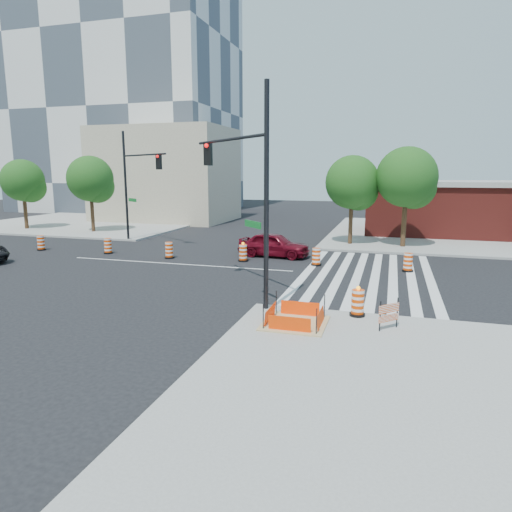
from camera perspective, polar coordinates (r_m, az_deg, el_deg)
name	(u,v)px	position (r m, az deg, el deg)	size (l,w,h in m)	color
ground	(177,264)	(27.45, -9.83, -0.99)	(120.00, 120.00, 0.00)	black
sidewalk_ne	(463,235)	(42.80, 24.47, 2.45)	(22.00, 22.00, 0.15)	gray
sidewalk_nw	(100,221)	(51.97, -18.89, 4.11)	(22.00, 22.00, 0.15)	gray
crosswalk_east	(366,276)	(24.68, 13.62, -2.42)	(6.75, 13.50, 0.01)	silver
lane_centerline	(177,264)	(27.45, -9.83, -0.98)	(14.00, 0.12, 0.01)	silver
excavation_pit	(295,322)	(16.22, 4.87, -8.20)	(2.20, 2.20, 0.90)	tan
tower_nw	(123,43)	(70.44, -16.23, 24.22)	(28.00, 18.00, 45.00)	silver
brick_storefront	(465,208)	(42.58, 24.70, 5.43)	(16.50, 8.50, 4.60)	maroon
beige_midrise	(166,175)	(51.96, -11.14, 9.92)	(14.00, 10.00, 10.00)	tan
red_coupe	(274,245)	(29.27, 2.28, 1.43)	(1.84, 4.57, 1.56)	#5D0715
signal_pole_se	(244,177)	(18.71, -1.49, 9.90)	(4.72, 4.60, 8.52)	black
signal_pole_nw	(135,176)	(35.55, -14.83, 9.65)	(5.37, 3.45, 8.27)	black
pit_drum	(358,303)	(17.31, 12.59, -5.82)	(0.58, 0.58, 1.14)	black
barricade	(389,313)	(16.12, 16.27, -6.84)	(0.64, 0.67, 1.05)	#DF3F04
tree_north_a	(23,183)	(47.44, -27.06, 8.15)	(3.83, 3.82, 6.49)	#382314
tree_north_b	(91,181)	(42.80, -19.93, 8.76)	(3.97, 3.97, 6.75)	#382314
tree_north_c	(353,185)	(34.07, 11.99, 8.63)	(3.86, 3.86, 6.56)	#382314
tree_north_d	(407,181)	(33.74, 18.38, 8.94)	(4.18, 4.18, 7.11)	#382314
median_drum_0	(41,243)	(35.00, -25.28, 1.43)	(0.60, 0.60, 1.02)	black
median_drum_1	(108,246)	(31.93, -18.02, 1.14)	(0.60, 0.60, 1.02)	black
median_drum_2	(169,251)	(29.23, -10.80, 0.64)	(0.60, 0.60, 1.02)	black
median_drum_3	(243,253)	(27.76, -1.63, 0.33)	(0.60, 0.60, 1.18)	black
median_drum_4	(316,257)	(26.76, 7.54, -0.17)	(0.60, 0.60, 1.02)	black
median_drum_5	(408,263)	(26.26, 18.47, -0.84)	(0.60, 0.60, 1.02)	black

